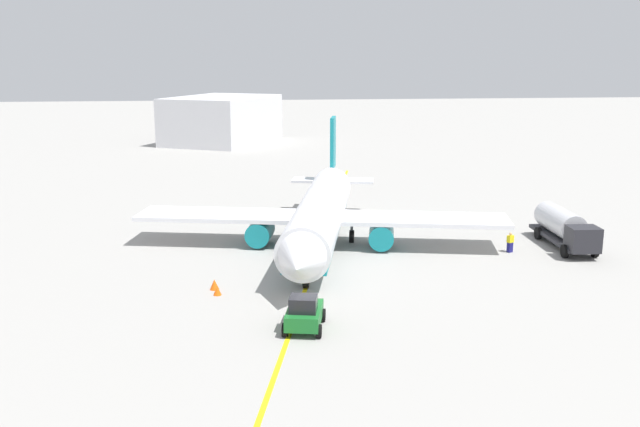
% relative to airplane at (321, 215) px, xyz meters
% --- Properties ---
extents(ground_plane, '(400.00, 400.00, 0.00)m').
position_rel_airplane_xyz_m(ground_plane, '(0.46, -0.10, -2.76)').
color(ground_plane, '#9E9B96').
extents(airplane, '(33.10, 32.09, 9.89)m').
position_rel_airplane_xyz_m(airplane, '(0.00, 0.00, 0.00)').
color(airplane, white).
rests_on(airplane, ground).
extents(fuel_tanker, '(9.71, 3.19, 3.15)m').
position_rel_airplane_xyz_m(fuel_tanker, '(2.58, 20.67, -1.05)').
color(fuel_tanker, '#2D2D33').
rests_on(fuel_tanker, ground).
extents(pushback_tug, '(3.94, 2.96, 2.20)m').
position_rel_airplane_xyz_m(pushback_tug, '(18.49, -3.18, -1.76)').
color(pushback_tug, '#196B28').
rests_on(pushback_tug, ground).
extents(refueling_worker, '(0.57, 0.63, 1.71)m').
position_rel_airplane_xyz_m(refueling_worker, '(3.67, 15.47, -1.94)').
color(refueling_worker, navy).
rests_on(refueling_worker, ground).
extents(safety_cone_nose, '(0.67, 0.67, 0.74)m').
position_rel_airplane_xyz_m(safety_cone_nose, '(10.46, -8.74, -2.39)').
color(safety_cone_nose, '#F2590F').
rests_on(safety_cone_nose, ground).
extents(safety_cone_wingtip, '(0.57, 0.57, 0.64)m').
position_rel_airplane_xyz_m(safety_cone_wingtip, '(11.65, -8.51, -2.45)').
color(safety_cone_wingtip, '#F2590F').
rests_on(safety_cone_wingtip, ground).
extents(distant_hangar, '(26.36, 23.23, 8.50)m').
position_rel_airplane_xyz_m(distant_hangar, '(-74.88, -9.64, 1.48)').
color(distant_hangar, silver).
rests_on(distant_hangar, ground).
extents(taxi_line_marking, '(80.47, 17.57, 0.01)m').
position_rel_airplane_xyz_m(taxi_line_marking, '(0.46, -0.10, -2.76)').
color(taxi_line_marking, yellow).
rests_on(taxi_line_marking, ground).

